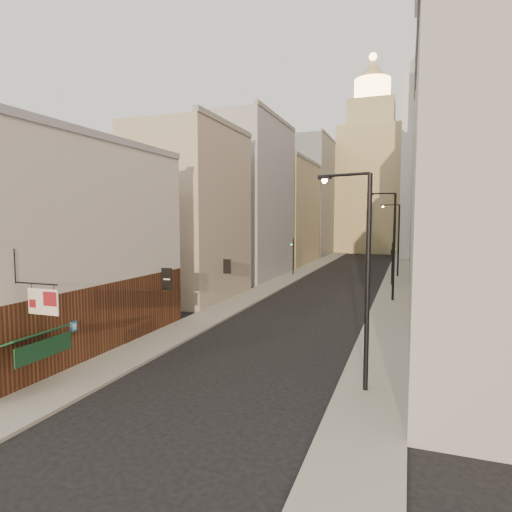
{
  "coord_description": "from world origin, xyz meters",
  "views": [
    {
      "loc": [
        7.86,
        -10.6,
        7.61
      ],
      "look_at": [
        -2.41,
        18.01,
        4.97
      ],
      "focal_mm": 30.0,
      "sensor_mm": 36.0,
      "label": 1
    }
  ],
  "objects_px": {
    "traffic_light_left": "(293,249)",
    "clock_tower": "(370,175)",
    "white_tower": "(424,161)",
    "streetlamp_mid": "(391,240)",
    "streetlamp_far": "(397,236)",
    "traffic_light_right": "(392,253)",
    "streetlamp_near": "(362,269)"
  },
  "relations": [
    {
      "from": "streetlamp_near",
      "to": "clock_tower",
      "type": "bearing_deg",
      "value": 110.8
    },
    {
      "from": "streetlamp_far",
      "to": "traffic_light_left",
      "type": "relative_size",
      "value": 1.9
    },
    {
      "from": "streetlamp_near",
      "to": "streetlamp_mid",
      "type": "relative_size",
      "value": 0.96
    },
    {
      "from": "streetlamp_mid",
      "to": "clock_tower",
      "type": "bearing_deg",
      "value": 89.51
    },
    {
      "from": "white_tower",
      "to": "streetlamp_near",
      "type": "xyz_separation_m",
      "value": [
        -4.0,
        -69.82,
        -13.13
      ]
    },
    {
      "from": "clock_tower",
      "to": "white_tower",
      "type": "height_order",
      "value": "clock_tower"
    },
    {
      "from": "clock_tower",
      "to": "traffic_light_left",
      "type": "distance_m",
      "value": 49.43
    },
    {
      "from": "streetlamp_near",
      "to": "traffic_light_left",
      "type": "height_order",
      "value": "streetlamp_near"
    },
    {
      "from": "clock_tower",
      "to": "traffic_light_left",
      "type": "height_order",
      "value": "clock_tower"
    },
    {
      "from": "clock_tower",
      "to": "streetlamp_mid",
      "type": "xyz_separation_m",
      "value": [
        7.32,
        -61.85,
        -11.93
      ]
    },
    {
      "from": "streetlamp_near",
      "to": "traffic_light_right",
      "type": "height_order",
      "value": "streetlamp_near"
    },
    {
      "from": "streetlamp_far",
      "to": "white_tower",
      "type": "bearing_deg",
      "value": 92.43
    },
    {
      "from": "streetlamp_mid",
      "to": "traffic_light_left",
      "type": "xyz_separation_m",
      "value": [
        -13.1,
        14.81,
        -2.12
      ]
    },
    {
      "from": "white_tower",
      "to": "streetlamp_far",
      "type": "height_order",
      "value": "white_tower"
    },
    {
      "from": "clock_tower",
      "to": "white_tower",
      "type": "bearing_deg",
      "value": -51.84
    },
    {
      "from": "white_tower",
      "to": "streetlamp_mid",
      "type": "distance_m",
      "value": 49.7
    },
    {
      "from": "streetlamp_mid",
      "to": "traffic_light_right",
      "type": "height_order",
      "value": "streetlamp_mid"
    },
    {
      "from": "clock_tower",
      "to": "streetlamp_near",
      "type": "bearing_deg",
      "value": -85.22
    },
    {
      "from": "streetlamp_mid",
      "to": "streetlamp_far",
      "type": "xyz_separation_m",
      "value": [
        -0.0,
        17.9,
        -0.27
      ]
    },
    {
      "from": "streetlamp_near",
      "to": "traffic_light_right",
      "type": "xyz_separation_m",
      "value": [
        0.12,
        31.75,
        -1.68
      ]
    },
    {
      "from": "traffic_light_left",
      "to": "traffic_light_right",
      "type": "height_order",
      "value": "same"
    },
    {
      "from": "white_tower",
      "to": "traffic_light_right",
      "type": "bearing_deg",
      "value": -95.82
    },
    {
      "from": "traffic_light_right",
      "to": "streetlamp_near",
      "type": "bearing_deg",
      "value": 83.45
    },
    {
      "from": "clock_tower",
      "to": "traffic_light_right",
      "type": "relative_size",
      "value": 8.98
    },
    {
      "from": "streetlamp_near",
      "to": "streetlamp_far",
      "type": "xyz_separation_m",
      "value": [
        0.32,
        39.87,
        -0.04
      ]
    },
    {
      "from": "streetlamp_near",
      "to": "traffic_light_right",
      "type": "relative_size",
      "value": 1.92
    },
    {
      "from": "traffic_light_left",
      "to": "clock_tower",
      "type": "bearing_deg",
      "value": -109.0
    },
    {
      "from": "streetlamp_far",
      "to": "traffic_light_left",
      "type": "height_order",
      "value": "streetlamp_far"
    },
    {
      "from": "traffic_light_left",
      "to": "streetlamp_near",
      "type": "bearing_deg",
      "value": 97.16
    },
    {
      "from": "streetlamp_mid",
      "to": "traffic_light_right",
      "type": "relative_size",
      "value": 2.0
    },
    {
      "from": "traffic_light_right",
      "to": "traffic_light_left",
      "type": "bearing_deg",
      "value": -27.67
    },
    {
      "from": "streetlamp_mid",
      "to": "streetlamp_near",
      "type": "bearing_deg",
      "value": -98.07
    }
  ]
}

